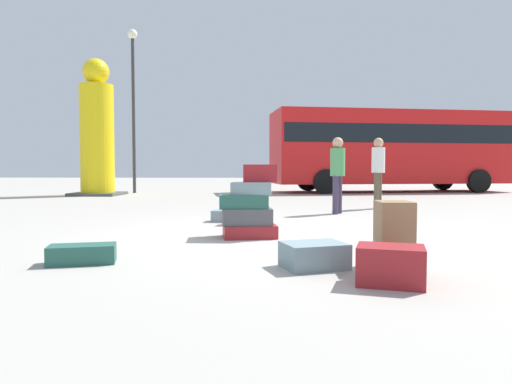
# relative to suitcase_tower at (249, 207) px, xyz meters

# --- Properties ---
(ground_plane) EXTENTS (80.00, 80.00, 0.00)m
(ground_plane) POSITION_rel_suitcase_tower_xyz_m (0.38, 0.25, -0.41)
(ground_plane) COLOR #ADA89E
(suitcase_tower) EXTENTS (0.82, 0.65, 0.98)m
(suitcase_tower) POSITION_rel_suitcase_tower_xyz_m (0.00, 0.00, 0.00)
(suitcase_tower) COLOR maroon
(suitcase_tower) RESTS_ON ground
(suitcase_brown_white_trunk) EXTENTS (0.31, 0.36, 0.62)m
(suitcase_brown_white_trunk) POSITION_rel_suitcase_tower_xyz_m (1.46, -1.86, -0.10)
(suitcase_brown_white_trunk) COLOR olive
(suitcase_brown_white_trunk) RESTS_ON ground
(suitcase_slate_upright_blue) EXTENTS (0.67, 0.60, 0.23)m
(suitcase_slate_upright_blue) POSITION_rel_suitcase_tower_xyz_m (0.72, -1.90, -0.29)
(suitcase_slate_upright_blue) COLOR gray
(suitcase_slate_upright_blue) RESTS_ON ground
(suitcase_maroon_foreground_near) EXTENTS (0.72, 0.36, 0.22)m
(suitcase_maroon_foreground_near) POSITION_rel_suitcase_tower_xyz_m (-0.12, 1.28, -0.30)
(suitcase_maroon_foreground_near) COLOR maroon
(suitcase_maroon_foreground_near) RESTS_ON ground
(suitcase_slate_foreground_far) EXTENTS (0.62, 0.37, 0.20)m
(suitcase_slate_foreground_far) POSITION_rel_suitcase_tower_xyz_m (-0.45, 1.78, -0.31)
(suitcase_slate_foreground_far) COLOR gray
(suitcase_slate_foreground_far) RESTS_ON ground
(suitcase_teal_left_side) EXTENTS (0.68, 0.46, 0.18)m
(suitcase_teal_left_side) POSITION_rel_suitcase_tower_xyz_m (-1.52, -1.81, -0.32)
(suitcase_teal_left_side) COLOR #26594C
(suitcase_teal_left_side) RESTS_ON ground
(suitcase_maroon_right_side) EXTENTS (0.59, 0.49, 0.31)m
(suitcase_maroon_right_side) POSITION_rel_suitcase_tower_xyz_m (1.28, -2.49, -0.25)
(suitcase_maroon_right_side) COLOR maroon
(suitcase_maroon_right_side) RESTS_ON ground
(person_bearded_onlooker) EXTENTS (0.30, 0.32, 1.56)m
(person_bearded_onlooker) POSITION_rel_suitcase_tower_xyz_m (1.61, 3.25, 0.52)
(person_bearded_onlooker) COLOR #3F334C
(person_bearded_onlooker) RESTS_ON ground
(person_tourist_with_camera) EXTENTS (0.30, 0.31, 1.63)m
(person_tourist_with_camera) POSITION_rel_suitcase_tower_xyz_m (2.70, 4.50, 0.57)
(person_tourist_with_camera) COLOR brown
(person_tourist_with_camera) RESTS_ON ground
(yellow_dummy_statue) EXTENTS (1.60, 1.60, 4.70)m
(yellow_dummy_statue) POSITION_rel_suitcase_tower_xyz_m (-5.86, 9.47, 1.70)
(yellow_dummy_statue) COLOR yellow
(yellow_dummy_statue) RESTS_ON ground
(parked_bus) EXTENTS (9.66, 4.25, 3.15)m
(parked_bus) POSITION_rel_suitcase_tower_xyz_m (4.88, 12.39, 1.42)
(parked_bus) COLOR red
(parked_bus) RESTS_ON ground
(lamp_post) EXTENTS (0.36, 0.36, 6.16)m
(lamp_post) POSITION_rel_suitcase_tower_xyz_m (-5.07, 11.05, 3.60)
(lamp_post) COLOR #333338
(lamp_post) RESTS_ON ground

